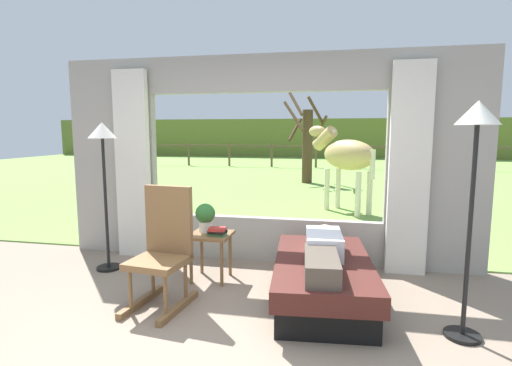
{
  "coord_description": "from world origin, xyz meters",
  "views": [
    {
      "loc": [
        0.88,
        -2.54,
        1.63
      ],
      "look_at": [
        0.0,
        1.8,
        1.05
      ],
      "focal_mm": 27.71,
      "sensor_mm": 36.0,
      "label": 1
    }
  ],
  "objects_px": {
    "floor_lamp_right": "(476,149)",
    "recliner_sofa": "(323,279)",
    "rocking_chair": "(164,248)",
    "floor_lamp_left": "(103,152)",
    "pasture_tree": "(307,142)",
    "potted_plant": "(205,216)",
    "horse": "(345,155)",
    "reclining_person": "(323,250)",
    "side_table": "(211,242)",
    "book_stack": "(217,232)"
  },
  "relations": [
    {
      "from": "floor_lamp_right",
      "to": "recliner_sofa",
      "type": "bearing_deg",
      "value": 157.42
    },
    {
      "from": "recliner_sofa",
      "to": "rocking_chair",
      "type": "xyz_separation_m",
      "value": [
        -1.47,
        -0.35,
        0.33
      ]
    },
    {
      "from": "floor_lamp_left",
      "to": "floor_lamp_right",
      "type": "height_order",
      "value": "floor_lamp_right"
    },
    {
      "from": "floor_lamp_right",
      "to": "floor_lamp_left",
      "type": "bearing_deg",
      "value": 166.62
    },
    {
      "from": "floor_lamp_right",
      "to": "pasture_tree",
      "type": "xyz_separation_m",
      "value": [
        -1.94,
        9.17,
        -0.19
      ]
    },
    {
      "from": "recliner_sofa",
      "to": "potted_plant",
      "type": "distance_m",
      "value": 1.44
    },
    {
      "from": "potted_plant",
      "to": "pasture_tree",
      "type": "xyz_separation_m",
      "value": [
        0.49,
        8.32,
        0.6
      ]
    },
    {
      "from": "recliner_sofa",
      "to": "floor_lamp_right",
      "type": "xyz_separation_m",
      "value": [
        1.12,
        -0.47,
        1.28
      ]
    },
    {
      "from": "potted_plant",
      "to": "pasture_tree",
      "type": "distance_m",
      "value": 8.36
    },
    {
      "from": "floor_lamp_left",
      "to": "horse",
      "type": "height_order",
      "value": "horse"
    },
    {
      "from": "floor_lamp_left",
      "to": "horse",
      "type": "bearing_deg",
      "value": 54.53
    },
    {
      "from": "reclining_person",
      "to": "potted_plant",
      "type": "height_order",
      "value": "potted_plant"
    },
    {
      "from": "side_table",
      "to": "book_stack",
      "type": "height_order",
      "value": "book_stack"
    },
    {
      "from": "book_stack",
      "to": "floor_lamp_right",
      "type": "bearing_deg",
      "value": -17.91
    },
    {
      "from": "floor_lamp_right",
      "to": "pasture_tree",
      "type": "relative_size",
      "value": 0.65
    },
    {
      "from": "rocking_chair",
      "to": "potted_plant",
      "type": "distance_m",
      "value": 0.77
    },
    {
      "from": "reclining_person",
      "to": "floor_lamp_left",
      "type": "distance_m",
      "value": 2.72
    },
    {
      "from": "potted_plant",
      "to": "floor_lamp_left",
      "type": "relative_size",
      "value": 0.18
    },
    {
      "from": "reclining_person",
      "to": "horse",
      "type": "relative_size",
      "value": 0.83
    },
    {
      "from": "recliner_sofa",
      "to": "potted_plant",
      "type": "height_order",
      "value": "potted_plant"
    },
    {
      "from": "recliner_sofa",
      "to": "reclining_person",
      "type": "relative_size",
      "value": 1.23
    },
    {
      "from": "potted_plant",
      "to": "horse",
      "type": "distance_m",
      "value": 4.29
    },
    {
      "from": "horse",
      "to": "pasture_tree",
      "type": "distance_m",
      "value": 4.5
    },
    {
      "from": "side_table",
      "to": "floor_lamp_right",
      "type": "xyz_separation_m",
      "value": [
        2.35,
        -0.79,
        1.08
      ]
    },
    {
      "from": "side_table",
      "to": "recliner_sofa",
      "type": "bearing_deg",
      "value": -14.77
    },
    {
      "from": "side_table",
      "to": "potted_plant",
      "type": "relative_size",
      "value": 1.63
    },
    {
      "from": "reclining_person",
      "to": "floor_lamp_left",
      "type": "bearing_deg",
      "value": 164.99
    },
    {
      "from": "potted_plant",
      "to": "book_stack",
      "type": "relative_size",
      "value": 1.56
    },
    {
      "from": "book_stack",
      "to": "pasture_tree",
      "type": "xyz_separation_m",
      "value": [
        0.32,
        8.45,
        0.74
      ]
    },
    {
      "from": "recliner_sofa",
      "to": "potted_plant",
      "type": "bearing_deg",
      "value": 158.76
    },
    {
      "from": "potted_plant",
      "to": "floor_lamp_right",
      "type": "distance_m",
      "value": 2.69
    },
    {
      "from": "book_stack",
      "to": "rocking_chair",
      "type": "bearing_deg",
      "value": -118.58
    },
    {
      "from": "recliner_sofa",
      "to": "book_stack",
      "type": "height_order",
      "value": "book_stack"
    },
    {
      "from": "pasture_tree",
      "to": "floor_lamp_right",
      "type": "bearing_deg",
      "value": -78.07
    },
    {
      "from": "side_table",
      "to": "floor_lamp_left",
      "type": "height_order",
      "value": "floor_lamp_left"
    },
    {
      "from": "reclining_person",
      "to": "floor_lamp_left",
      "type": "relative_size",
      "value": 0.83
    },
    {
      "from": "potted_plant",
      "to": "horse",
      "type": "height_order",
      "value": "horse"
    },
    {
      "from": "horse",
      "to": "pasture_tree",
      "type": "bearing_deg",
      "value": 58.96
    },
    {
      "from": "recliner_sofa",
      "to": "side_table",
      "type": "relative_size",
      "value": 3.4
    },
    {
      "from": "recliner_sofa",
      "to": "floor_lamp_left",
      "type": "xyz_separation_m",
      "value": [
        -2.53,
        0.4,
        1.18
      ]
    },
    {
      "from": "book_stack",
      "to": "floor_lamp_left",
      "type": "bearing_deg",
      "value": 174.27
    },
    {
      "from": "side_table",
      "to": "book_stack",
      "type": "bearing_deg",
      "value": -33.46
    },
    {
      "from": "side_table",
      "to": "book_stack",
      "type": "relative_size",
      "value": 2.53
    },
    {
      "from": "floor_lamp_right",
      "to": "book_stack",
      "type": "bearing_deg",
      "value": 162.09
    },
    {
      "from": "horse",
      "to": "book_stack",
      "type": "bearing_deg",
      "value": -154.14
    },
    {
      "from": "potted_plant",
      "to": "floor_lamp_right",
      "type": "relative_size",
      "value": 0.17
    },
    {
      "from": "rocking_chair",
      "to": "side_table",
      "type": "relative_size",
      "value": 2.15
    },
    {
      "from": "floor_lamp_right",
      "to": "horse",
      "type": "xyz_separation_m",
      "value": [
        -0.85,
        4.81,
        -0.35
      ]
    },
    {
      "from": "reclining_person",
      "to": "side_table",
      "type": "bearing_deg",
      "value": 158.19
    },
    {
      "from": "recliner_sofa",
      "to": "rocking_chair",
      "type": "distance_m",
      "value": 1.55
    }
  ]
}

